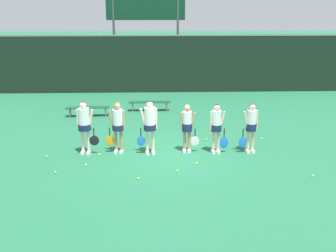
% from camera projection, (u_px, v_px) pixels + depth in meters
% --- Properties ---
extents(ground_plane, '(140.00, 140.00, 0.00)m').
position_uv_depth(ground_plane, '(168.00, 153.00, 13.11)').
color(ground_plane, '#216642').
extents(fence_windscreen, '(60.00, 0.08, 3.22)m').
position_uv_depth(fence_windscreen, '(162.00, 64.00, 21.98)').
color(fence_windscreen, black).
rests_on(fence_windscreen, ground_plane).
extents(scoreboard, '(4.49, 0.15, 5.69)m').
position_uv_depth(scoreboard, '(146.00, 11.00, 22.27)').
color(scoreboard, '#515156').
rests_on(scoreboard, ground_plane).
extents(bench_courtside, '(1.92, 0.50, 0.43)m').
position_uv_depth(bench_courtside, '(88.00, 108.00, 17.37)').
color(bench_courtside, '#19472D').
rests_on(bench_courtside, ground_plane).
extents(bench_far, '(1.94, 0.38, 0.45)m').
position_uv_depth(bench_far, '(150.00, 103.00, 18.30)').
color(bench_far, '#19472D').
rests_on(bench_far, ground_plane).
extents(player_0, '(0.70, 0.41, 1.78)m').
position_uv_depth(player_0, '(84.00, 123.00, 12.74)').
color(player_0, beige).
rests_on(player_0, ground_plane).
extents(player_1, '(0.66, 0.38, 1.72)m').
position_uv_depth(player_1, '(118.00, 123.00, 12.84)').
color(player_1, tan).
rests_on(player_1, ground_plane).
extents(player_2, '(0.67, 0.41, 1.79)m').
position_uv_depth(player_2, '(150.00, 123.00, 12.73)').
color(player_2, beige).
rests_on(player_2, ground_plane).
extents(player_3, '(0.62, 0.33, 1.62)m').
position_uv_depth(player_3, '(187.00, 125.00, 12.95)').
color(player_3, tan).
rests_on(player_3, ground_plane).
extents(player_4, '(0.64, 0.34, 1.67)m').
position_uv_depth(player_4, '(217.00, 125.00, 12.85)').
color(player_4, beige).
rests_on(player_4, ground_plane).
extents(player_5, '(0.62, 0.35, 1.68)m').
position_uv_depth(player_5, '(251.00, 124.00, 12.89)').
color(player_5, beige).
rests_on(player_5, ground_plane).
extents(tennis_ball_0, '(0.07, 0.07, 0.07)m').
position_uv_depth(tennis_ball_0, '(46.00, 156.00, 12.69)').
color(tennis_ball_0, '#CCE033').
rests_on(tennis_ball_0, ground_plane).
extents(tennis_ball_1, '(0.07, 0.07, 0.07)m').
position_uv_depth(tennis_ball_1, '(91.00, 137.00, 14.64)').
color(tennis_ball_1, '#CCE033').
rests_on(tennis_ball_1, ground_plane).
extents(tennis_ball_2, '(0.07, 0.07, 0.07)m').
position_uv_depth(tennis_ball_2, '(138.00, 178.00, 11.06)').
color(tennis_ball_2, '#CCE033').
rests_on(tennis_ball_2, ground_plane).
extents(tennis_ball_3, '(0.07, 0.07, 0.07)m').
position_uv_depth(tennis_ball_3, '(177.00, 171.00, 11.58)').
color(tennis_ball_3, '#CCE033').
rests_on(tennis_ball_3, ground_plane).
extents(tennis_ball_4, '(0.07, 0.07, 0.07)m').
position_uv_depth(tennis_ball_4, '(100.00, 155.00, 12.84)').
color(tennis_ball_4, '#CCE033').
rests_on(tennis_ball_4, ground_plane).
extents(tennis_ball_5, '(0.07, 0.07, 0.07)m').
position_uv_depth(tennis_ball_5, '(262.00, 138.00, 14.43)').
color(tennis_ball_5, '#CCE033').
rests_on(tennis_ball_5, ground_plane).
extents(tennis_ball_6, '(0.06, 0.06, 0.06)m').
position_uv_depth(tennis_ball_6, '(313.00, 176.00, 11.24)').
color(tennis_ball_6, '#CCE033').
rests_on(tennis_ball_6, ground_plane).
extents(tennis_ball_7, '(0.07, 0.07, 0.07)m').
position_uv_depth(tennis_ball_7, '(197.00, 163.00, 12.13)').
color(tennis_ball_7, '#CCE033').
rests_on(tennis_ball_7, ground_plane).
extents(tennis_ball_8, '(0.07, 0.07, 0.07)m').
position_uv_depth(tennis_ball_8, '(206.00, 139.00, 14.33)').
color(tennis_ball_8, '#CCE033').
rests_on(tennis_ball_8, ground_plane).
extents(tennis_ball_9, '(0.07, 0.07, 0.07)m').
position_uv_depth(tennis_ball_9, '(86.00, 165.00, 12.01)').
color(tennis_ball_9, '#CCE033').
rests_on(tennis_ball_9, ground_plane).
extents(tennis_ball_10, '(0.06, 0.06, 0.06)m').
position_uv_depth(tennis_ball_10, '(55.00, 172.00, 11.48)').
color(tennis_ball_10, '#CCE033').
rests_on(tennis_ball_10, ground_plane).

